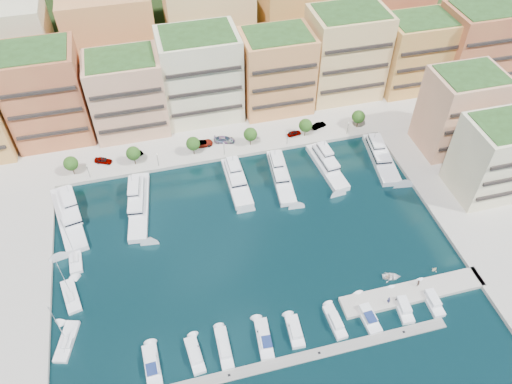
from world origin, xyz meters
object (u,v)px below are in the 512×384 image
person_1 (418,283)px  cruiser_6 (335,322)px  tree_1 (133,153)px  lamppost_2 (224,147)px  tree_2 (193,144)px  cruiser_2 (195,355)px  cruiser_8 (402,306)px  car_1 (136,154)px  tree_4 (305,125)px  yacht_6 (380,156)px  tender_3 (434,269)px  person_0 (389,300)px  tree_5 (358,117)px  lamppost_3 (287,136)px  lamppost_1 (157,158)px  sailboat_2 (75,257)px  cruiser_4 (264,339)px  cruiser_5 (295,332)px  yacht_0 (68,214)px  car_2 (203,143)px  yacht_4 (280,174)px  car_5 (319,125)px  tender_1 (388,276)px  cruiser_7 (367,315)px  lamppost_0 (88,169)px  sailboat_1 (71,297)px  car_0 (103,160)px  yacht_5 (326,164)px  tree_0 (71,164)px  tree_3 (250,134)px  yacht_3 (236,179)px  yacht_1 (139,203)px  cruiser_9 (431,299)px  lamppost_4 (348,126)px  sailboat_0 (67,342)px  tender_2 (392,277)px  car_4 (294,133)px  cruiser_3 (224,349)px  car_3 (224,140)px

person_1 → cruiser_6: bearing=-6.9°
tree_1 → lamppost_2: (24.00, -2.30, -0.92)m
tree_2 → cruiser_2: size_ratio=0.70×
cruiser_8 → car_1: car_1 is taller
tree_4 → yacht_6: (17.31, -13.64, -3.53)m
tender_3 → person_0: size_ratio=0.78×
tree_5 → lamppost_3: (-22.00, -2.30, -0.92)m
lamppost_1 → sailboat_2: sailboat_2 is taller
cruiser_4 → tender_3: (41.17, 6.92, -0.16)m
tree_2 → cruiser_5: (10.74, -58.08, -4.20)m
yacht_0 → tender_3: (78.92, -36.58, -0.80)m
car_2 → yacht_4: bearing=-132.8°
yacht_6 → yacht_0: bearing=-179.3°
sailboat_2 → car_5: 75.61m
lamppost_3 → tender_1: bearing=-79.8°
yacht_6 → cruiser_7: yacht_6 is taller
lamppost_0 → cruiser_6: bearing=-49.7°
sailboat_1 → car_0: (8.64, 40.91, 1.48)m
cruiser_4 → sailboat_1: 42.23m
yacht_5 → person_0: 43.81m
car_2 → cruiser_6: bearing=-164.2°
lamppost_2 → car_5: bearing=9.6°
cruiser_5 → tree_0: bearing=126.4°
tree_0 → tree_3: bearing=0.0°
yacht_5 → sailboat_1: 71.33m
yacht_3 → yacht_6: bearing=-1.2°
car_2 → yacht_6: bearing=-109.0°
lamppost_0 → yacht_1: (11.52, -12.64, -2.73)m
cruiser_9 → yacht_3: bearing=125.2°
lamppost_4 → tree_5: bearing=29.9°
lamppost_0 → cruiser_6: 73.22m
car_0 → lamppost_1: bearing=-85.9°
cruiser_2 → cruiser_7: 35.84m
yacht_6 → cruiser_5: yacht_6 is taller
yacht_0 → sailboat_0: size_ratio=1.71×
yacht_0 → tender_2: (68.82, -36.02, -0.79)m
lamppost_0 → tender_3: lamppost_0 is taller
lamppost_0 → lamppost_3: (54.00, 0.00, 0.00)m
cruiser_4 → lamppost_3: bearing=68.7°
tree_2 → car_4: size_ratio=1.38×
tree_5 → yacht_0: bearing=-169.8°
cruiser_6 → car_4: 59.96m
yacht_5 → cruiser_9: 45.60m
yacht_5 → person_0: (-2.29, -43.74, 0.78)m
car_5 → cruiser_3: bearing=127.6°
sailboat_1 → yacht_0: bearing=91.2°
tree_5 → tree_0: bearing=180.0°
car_3 → lamppost_4: bearing=-84.7°
cruiser_6 → tender_2: bearing=24.9°
lamppost_0 → car_3: lamppost_0 is taller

